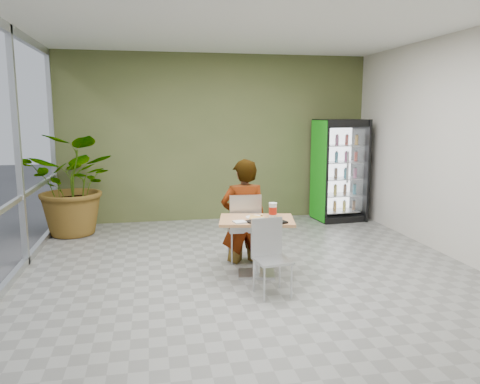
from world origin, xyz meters
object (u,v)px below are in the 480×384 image
object	(u,v)px
soda_cup	(273,210)
beverage_fridge	(340,170)
chair_far	(244,223)
potted_plant	(75,185)
cafeteria_tray	(267,222)
seated_woman	(244,222)
chair_near	(270,250)
dining_table	(257,235)

from	to	relation	value
soda_cup	beverage_fridge	world-z (taller)	beverage_fridge
chair_far	potted_plant	distance (m)	3.30
cafeteria_tray	soda_cup	bearing A→B (deg)	62.99
seated_woman	soda_cup	bearing A→B (deg)	119.54
chair_near	soda_cup	bearing A→B (deg)	64.29
dining_table	chair_far	distance (m)	0.55
beverage_fridge	dining_table	bearing A→B (deg)	-133.90
cafeteria_tray	beverage_fridge	size ratio (longest dim) A/B	0.22
chair_near	cafeteria_tray	distance (m)	0.43
seated_woman	potted_plant	size ratio (longest dim) A/B	1.01
beverage_fridge	cafeteria_tray	bearing A→B (deg)	-130.82
dining_table	beverage_fridge	bearing A→B (deg)	51.01
chair_near	soda_cup	size ratio (longest dim) A/B	4.71
soda_cup	cafeteria_tray	bearing A→B (deg)	-117.01
soda_cup	chair_near	bearing A→B (deg)	-107.70
chair_far	cafeteria_tray	distance (m)	0.82
chair_near	potted_plant	bearing A→B (deg)	120.77
soda_cup	cafeteria_tray	size ratio (longest dim) A/B	0.43
chair_near	seated_woman	bearing A→B (deg)	85.08
cafeteria_tray	potted_plant	world-z (taller)	potted_plant
chair_near	beverage_fridge	bearing A→B (deg)	48.33
seated_woman	cafeteria_tray	bearing A→B (deg)	99.87
dining_table	cafeteria_tray	xyz separation A→B (m)	(0.07, -0.24, 0.23)
chair_near	potted_plant	size ratio (longest dim) A/B	0.50
chair_near	potted_plant	xyz separation A→B (m)	(-2.59, 3.23, 0.36)
chair_near	cafeteria_tray	bearing A→B (deg)	73.62
dining_table	potted_plant	distance (m)	3.71
soda_cup	beverage_fridge	size ratio (longest dim) A/B	0.09
seated_woman	chair_near	bearing A→B (deg)	95.16
seated_woman	soda_cup	distance (m)	0.65
chair_near	beverage_fridge	world-z (taller)	beverage_fridge
beverage_fridge	potted_plant	world-z (taller)	beverage_fridge
seated_woman	beverage_fridge	bearing A→B (deg)	-134.18
soda_cup	beverage_fridge	distance (m)	3.49
dining_table	soda_cup	distance (m)	0.39
chair_far	chair_near	distance (m)	1.14
cafeteria_tray	chair_far	bearing A→B (deg)	98.58
dining_table	beverage_fridge	size ratio (longest dim) A/B	0.53
dining_table	potted_plant	bearing A→B (deg)	134.29
chair_near	potted_plant	distance (m)	4.16
chair_near	potted_plant	world-z (taller)	potted_plant
chair_near	beverage_fridge	size ratio (longest dim) A/B	0.44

